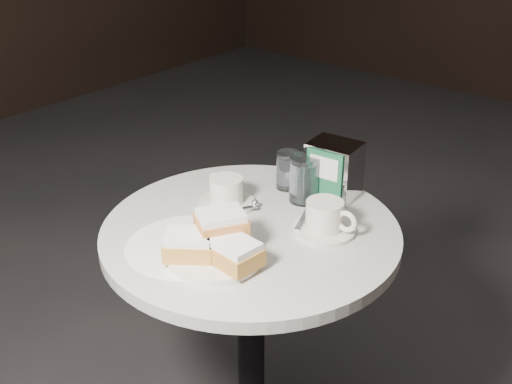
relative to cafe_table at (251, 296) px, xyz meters
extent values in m
cylinder|color=black|center=(0.00, 0.00, -0.18)|extent=(0.07, 0.07, 0.70)
cylinder|color=silver|center=(0.00, 0.00, 0.18)|extent=(0.70, 0.70, 0.03)
cylinder|color=white|center=(-0.06, -0.15, 0.20)|extent=(0.32, 0.32, 0.00)
cylinder|color=silver|center=(0.03, -0.15, 0.21)|extent=(0.26, 0.26, 0.02)
cube|color=gold|center=(-0.01, -0.19, 0.23)|extent=(0.13, 0.13, 0.04)
cube|color=white|center=(-0.01, -0.19, 0.26)|extent=(0.12, 0.12, 0.02)
cube|color=#C38A3C|center=(0.09, -0.15, 0.23)|extent=(0.11, 0.09, 0.04)
cube|color=white|center=(0.09, -0.15, 0.26)|extent=(0.10, 0.08, 0.02)
cube|color=#D38441|center=(0.02, -0.12, 0.26)|extent=(0.12, 0.13, 0.04)
cube|color=white|center=(0.02, -0.12, 0.29)|extent=(0.11, 0.12, 0.02)
cylinder|color=silver|center=(-0.12, 0.05, 0.20)|extent=(0.18, 0.18, 0.01)
cylinder|color=white|center=(-0.12, 0.05, 0.24)|extent=(0.10, 0.10, 0.06)
cylinder|color=#855B48|center=(-0.12, 0.05, 0.27)|extent=(0.10, 0.10, 0.00)
torus|color=white|center=(-0.17, 0.06, 0.24)|extent=(0.05, 0.03, 0.05)
cube|color=#B3B3B8|center=(-0.06, 0.03, 0.21)|extent=(0.06, 0.09, 0.00)
sphere|color=silver|center=(-0.05, 0.08, 0.21)|extent=(0.02, 0.02, 0.02)
cylinder|color=silver|center=(0.14, 0.09, 0.20)|extent=(0.16, 0.16, 0.01)
cylinder|color=silver|center=(0.14, 0.09, 0.24)|extent=(0.09, 0.09, 0.07)
cylinder|color=#8E654D|center=(0.14, 0.09, 0.27)|extent=(0.09, 0.09, 0.00)
torus|color=white|center=(0.20, 0.10, 0.24)|extent=(0.05, 0.02, 0.05)
cube|color=silver|center=(0.09, 0.09, 0.21)|extent=(0.05, 0.10, 0.00)
sphere|color=#B4B4B9|center=(0.08, 0.14, 0.21)|extent=(0.02, 0.02, 0.02)
cylinder|color=white|center=(-0.06, 0.22, 0.25)|extent=(0.06, 0.06, 0.10)
cylinder|color=silver|center=(-0.06, 0.22, 0.24)|extent=(0.06, 0.06, 0.08)
cylinder|color=silver|center=(0.02, 0.19, 0.26)|extent=(0.07, 0.07, 0.12)
cylinder|color=white|center=(0.02, 0.19, 0.25)|extent=(0.07, 0.07, 0.10)
cube|color=silver|center=(0.06, 0.26, 0.27)|extent=(0.13, 0.11, 0.14)
cube|color=#1B5E3C|center=(0.06, 0.21, 0.28)|extent=(0.10, 0.01, 0.12)
cube|color=white|center=(0.06, 0.21, 0.30)|extent=(0.08, 0.01, 0.06)
camera|label=1|loc=(0.83, -0.99, 0.95)|focal=45.00mm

